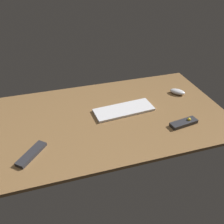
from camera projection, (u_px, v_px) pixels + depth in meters
The scene contains 5 objects.
desk at pixel (114, 116), 148.52cm from camera, with size 140.00×84.00×2.00cm, color olive.
keyboard at pixel (124, 110), 151.19cm from camera, with size 38.01×13.96×1.50cm, color white.
computer_mouse at pixel (177, 92), 168.26cm from camera, with size 10.62×5.94×3.32cm, color silver.
media_remote at pixel (184, 123), 139.39cm from camera, with size 17.74×7.74×3.56cm.
tv_remote at pixel (32, 154), 118.76cm from camera, with size 18.30×5.08×1.85cm, color #2D2D33.
Camera 1 is at (-35.39, -114.92, 88.22)cm, focal length 37.96 mm.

